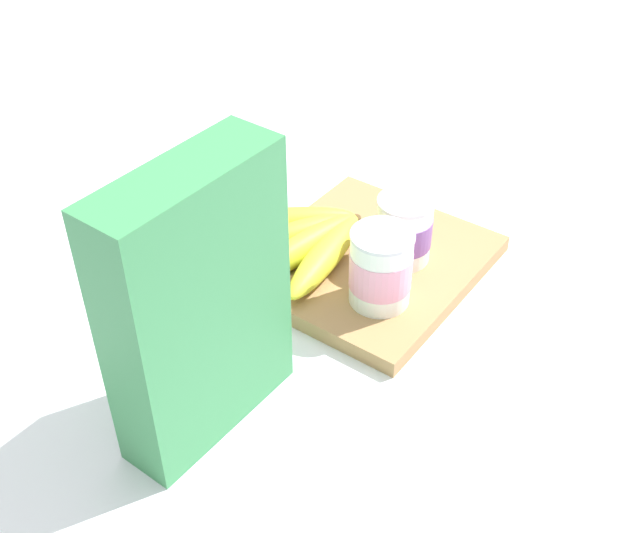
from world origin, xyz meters
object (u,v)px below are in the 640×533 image
Objects in this scene: cutting_board at (368,263)px; banana_bunch at (303,239)px; yogurt_cup_back at (381,268)px; yogurt_cup_front at (404,230)px; cereal_box at (198,306)px.

cutting_board is 0.09m from banana_bunch.
cutting_board is 3.01× the size of yogurt_cup_back.
yogurt_cup_front reaches higher than banana_bunch.
yogurt_cup_back is at bearing 13.39° from yogurt_cup_front.
yogurt_cup_back is (0.06, 0.06, 0.06)m from cutting_board.
banana_bunch is at bearing -163.04° from cereal_box.
yogurt_cup_front is at bearing 123.81° from cutting_board.
yogurt_cup_back is (-0.23, 0.06, -0.08)m from cereal_box.
cutting_board is at bearing -137.92° from yogurt_cup_back.
cereal_box is at bearing -6.40° from yogurt_cup_front.
cereal_box reaches higher than yogurt_cup_back.
cereal_box reaches higher than banana_bunch.
yogurt_cup_front is at bearing 119.51° from banana_bunch.
banana_bunch is (-0.02, -0.13, -0.03)m from yogurt_cup_back.
yogurt_cup_back is at bearing 79.67° from banana_bunch.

